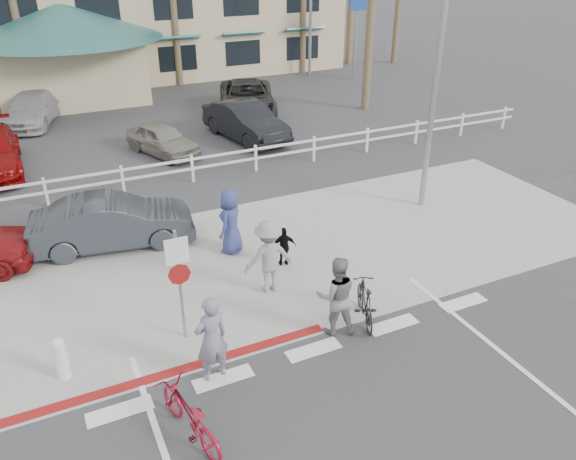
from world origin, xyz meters
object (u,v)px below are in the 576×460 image
sign_post (180,280)px  bike_red (189,415)px  car_white_sedan (113,222)px  bike_black (365,302)px

sign_post → bike_red: bearing=-104.0°
sign_post → car_white_sedan: 4.88m
bike_black → car_white_sedan: car_white_sedan is taller
bike_black → bike_red: bearing=40.3°
bike_red → bike_black: (4.50, 1.56, -0.02)m
bike_red → car_white_sedan: (0.07, 7.51, 0.21)m
bike_black → car_white_sedan: bearing=-32.2°
bike_black → car_white_sedan: size_ratio=0.37×
sign_post → bike_black: bearing=-16.8°
car_white_sedan → bike_black: bearing=-134.8°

